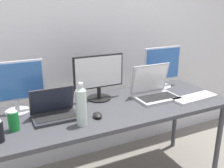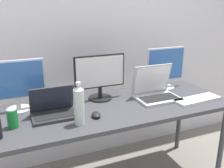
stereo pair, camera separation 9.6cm
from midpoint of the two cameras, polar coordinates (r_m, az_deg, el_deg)
name	(u,v)px [view 1 (the left image)]	position (r m, az deg, el deg)	size (l,w,h in m)	color
wall_back	(83,26)	(2.32, -7.80, 13.07)	(7.00, 0.08, 2.60)	silver
work_desk	(112,114)	(1.94, -1.43, -6.79)	(1.89, 0.69, 0.74)	#424247
monitor_left	(15,85)	(1.89, -22.75, -0.31)	(0.41, 0.18, 0.38)	silver
monitor_center	(99,76)	(2.00, -4.41, 1.86)	(0.42, 0.19, 0.37)	black
monitor_right	(162,67)	(2.33, 10.23, 3.88)	(0.38, 0.19, 0.38)	silver
laptop_silver	(54,111)	(1.77, -14.58, -5.91)	(0.31, 0.21, 0.21)	#2D2D33
laptop_secondary	(154,90)	(2.10, 8.21, -1.40)	(0.35, 0.26, 0.27)	#B7B7BC
keyboard_main	(195,98)	(2.15, 17.22, -3.03)	(0.40, 0.13, 0.02)	white
mouse_by_keyboard	(98,115)	(1.74, -4.93, -7.12)	(0.06, 0.09, 0.03)	black
water_bottle	(81,106)	(1.60, -8.72, -4.95)	(0.07, 0.07, 0.29)	silver
soda_can_near_keyboard	(14,121)	(1.68, -23.14, -7.77)	(0.07, 0.07, 0.13)	#197F33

